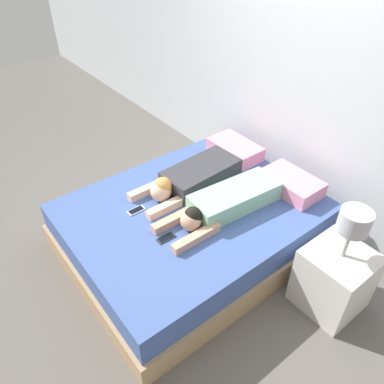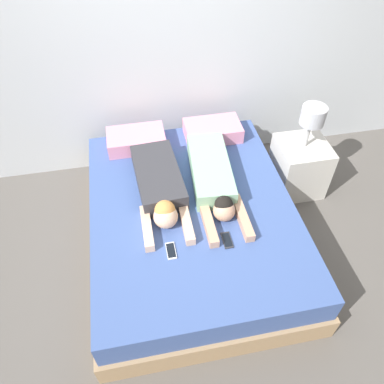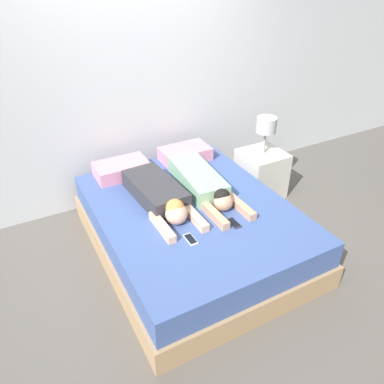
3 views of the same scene
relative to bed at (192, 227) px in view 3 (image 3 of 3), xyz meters
name	(u,v)px [view 3 (image 3 of 3)]	position (x,y,z in m)	size (l,w,h in m)	color
ground_plane	(192,246)	(0.00, 0.00, -0.23)	(12.00, 12.00, 0.00)	#5B5651
wall_back	(136,81)	(0.00, 1.21, 1.07)	(12.00, 0.06, 2.60)	silver
bed	(192,227)	(0.00, 0.00, 0.00)	(1.69, 2.12, 0.48)	tan
pillow_head_left	(122,169)	(-0.37, 0.84, 0.31)	(0.53, 0.33, 0.14)	pink
pillow_head_right	(185,154)	(0.37, 0.84, 0.31)	(0.53, 0.33, 0.14)	pink
person_left	(160,196)	(-0.23, 0.17, 0.33)	(0.40, 1.05, 0.21)	#333338
person_right	(203,183)	(0.22, 0.18, 0.32)	(0.38, 1.14, 0.20)	#8CBF99
cell_phone_left	(190,239)	(-0.24, -0.41, 0.25)	(0.07, 0.15, 0.01)	silver
cell_phone_right	(234,223)	(0.19, -0.40, 0.25)	(0.07, 0.15, 0.01)	#2D2D33
nightstand	(261,171)	(1.15, 0.47, 0.07)	(0.46, 0.46, 0.95)	beige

